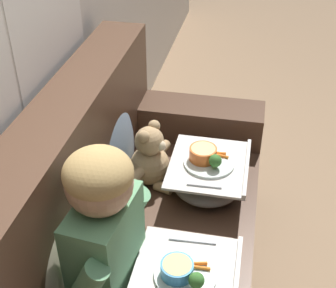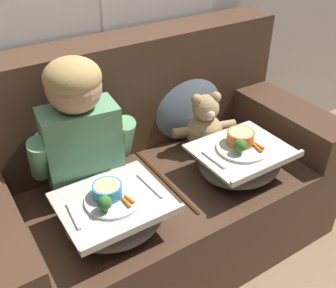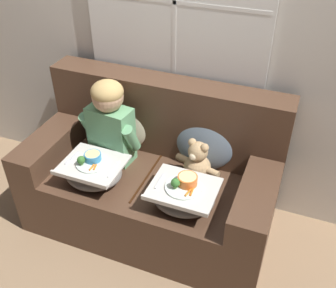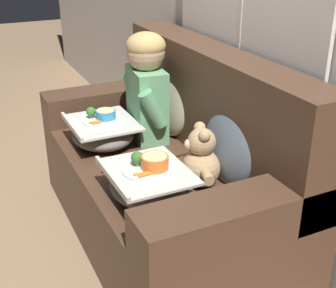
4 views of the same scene
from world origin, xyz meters
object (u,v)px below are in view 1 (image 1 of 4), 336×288
throw_pillow_behind_teddy (114,141)px  lap_tray_child (185,288)px  throw_pillow_behind_child (60,244)px  lap_tray_teddy (208,174)px  couch (134,245)px  child_figure (104,222)px  teddy_bear (150,159)px

throw_pillow_behind_teddy → lap_tray_child: 0.77m
throw_pillow_behind_child → lap_tray_child: (-0.00, -0.43, -0.12)m
throw_pillow_behind_teddy → lap_tray_teddy: throw_pillow_behind_teddy is taller
couch → child_figure: (-0.31, -0.00, 0.43)m
child_figure → lap_tray_child: size_ratio=1.52×
teddy_bear → lap_tray_child: 0.68m
throw_pillow_behind_teddy → couch: bearing=-152.3°
couch → throw_pillow_behind_child: (-0.31, 0.16, 0.30)m
child_figure → teddy_bear: 0.66m
throw_pillow_behind_child → lap_tray_teddy: bearing=-34.7°
lap_tray_child → teddy_bear: bearing=23.0°
throw_pillow_behind_child → child_figure: size_ratio=0.72×
throw_pillow_behind_teddy → child_figure: child_figure is taller
throw_pillow_behind_teddy → lap_tray_teddy: size_ratio=1.08×
throw_pillow_behind_child → lap_tray_child: throw_pillow_behind_child is taller
couch → throw_pillow_behind_teddy: 0.46m
throw_pillow_behind_teddy → teddy_bear: 0.18m
throw_pillow_behind_child → child_figure: bearing=-90.0°
couch → throw_pillow_behind_child: couch is taller
teddy_bear → lap_tray_child: (-0.62, -0.26, -0.05)m
throw_pillow_behind_child → lap_tray_child: bearing=-90.1°
couch → throw_pillow_behind_teddy: couch is taller
child_figure → teddy_bear: size_ratio=1.87×
throw_pillow_behind_child → lap_tray_child: 0.45m
child_figure → throw_pillow_behind_child: bearing=90.0°
teddy_bear → lap_tray_child: teddy_bear is taller
throw_pillow_behind_teddy → lap_tray_child: throw_pillow_behind_teddy is taller
couch → lap_tray_teddy: size_ratio=4.18×
throw_pillow_behind_child → teddy_bear: throw_pillow_behind_child is taller
lap_tray_teddy → child_figure: bearing=156.9°
couch → lap_tray_teddy: 0.45m
couch → lap_tray_teddy: couch is taller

